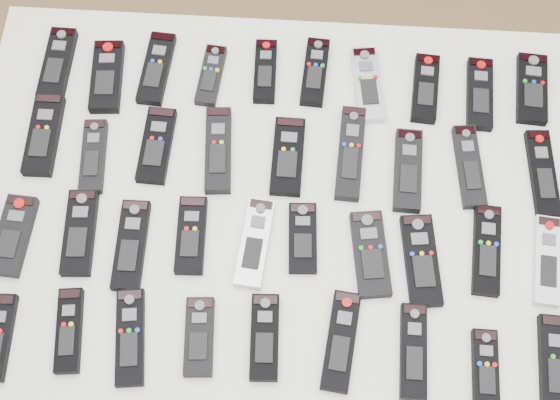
# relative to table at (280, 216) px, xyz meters

# --- Properties ---
(ground) EXTENTS (4.00, 4.00, 0.00)m
(ground) POSITION_rel_table_xyz_m (-0.02, 0.12, -0.72)
(ground) COLOR #9A754E
(ground) RESTS_ON ground
(table) EXTENTS (1.25, 0.88, 0.78)m
(table) POSITION_rel_table_xyz_m (0.00, 0.00, 0.00)
(table) COLOR white
(table) RESTS_ON ground
(remote_0) EXTENTS (0.06, 0.17, 0.02)m
(remote_0) POSITION_rel_table_xyz_m (-0.49, 0.29, 0.07)
(remote_0) COLOR black
(remote_0) RESTS_ON table
(remote_1) EXTENTS (0.07, 0.17, 0.02)m
(remote_1) POSITION_rel_table_xyz_m (-0.38, 0.26, 0.07)
(remote_1) COLOR black
(remote_1) RESTS_ON table
(remote_2) EXTENTS (0.07, 0.17, 0.02)m
(remote_2) POSITION_rel_table_xyz_m (-0.28, 0.29, 0.07)
(remote_2) COLOR black
(remote_2) RESTS_ON table
(remote_3) EXTENTS (0.06, 0.15, 0.02)m
(remote_3) POSITION_rel_table_xyz_m (-0.16, 0.28, 0.07)
(remote_3) COLOR black
(remote_3) RESTS_ON table
(remote_4) EXTENTS (0.05, 0.15, 0.02)m
(remote_4) POSITION_rel_table_xyz_m (-0.05, 0.30, 0.07)
(remote_4) COLOR black
(remote_4) RESTS_ON table
(remote_5) EXTENTS (0.06, 0.16, 0.02)m
(remote_5) POSITION_rel_table_xyz_m (0.06, 0.30, 0.07)
(remote_5) COLOR black
(remote_5) RESTS_ON table
(remote_6) EXTENTS (0.08, 0.18, 0.02)m
(remote_6) POSITION_rel_table_xyz_m (0.17, 0.28, 0.07)
(remote_6) COLOR #B7B7BC
(remote_6) RESTS_ON table
(remote_7) EXTENTS (0.06, 0.16, 0.02)m
(remote_7) POSITION_rel_table_xyz_m (0.29, 0.28, 0.07)
(remote_7) COLOR black
(remote_7) RESTS_ON table
(remote_8) EXTENTS (0.06, 0.17, 0.02)m
(remote_8) POSITION_rel_table_xyz_m (0.40, 0.27, 0.07)
(remote_8) COLOR black
(remote_8) RESTS_ON table
(remote_9) EXTENTS (0.07, 0.17, 0.02)m
(remote_9) POSITION_rel_table_xyz_m (0.51, 0.29, 0.07)
(remote_9) COLOR black
(remote_9) RESTS_ON table
(remote_10) EXTENTS (0.06, 0.18, 0.02)m
(remote_10) POSITION_rel_table_xyz_m (-0.49, 0.12, 0.07)
(remote_10) COLOR black
(remote_10) RESTS_ON table
(remote_11) EXTENTS (0.06, 0.16, 0.02)m
(remote_11) POSITION_rel_table_xyz_m (-0.38, 0.08, 0.07)
(remote_11) COLOR black
(remote_11) RESTS_ON table
(remote_12) EXTENTS (0.06, 0.17, 0.02)m
(remote_12) POSITION_rel_table_xyz_m (-0.26, 0.11, 0.07)
(remote_12) COLOR black
(remote_12) RESTS_ON table
(remote_13) EXTENTS (0.06, 0.19, 0.02)m
(remote_13) POSITION_rel_table_xyz_m (-0.13, 0.11, 0.07)
(remote_13) COLOR black
(remote_13) RESTS_ON table
(remote_14) EXTENTS (0.06, 0.17, 0.02)m
(remote_14) POSITION_rel_table_xyz_m (0.01, 0.10, 0.07)
(remote_14) COLOR black
(remote_14) RESTS_ON table
(remote_15) EXTENTS (0.06, 0.20, 0.02)m
(remote_15) POSITION_rel_table_xyz_m (0.13, 0.11, 0.07)
(remote_15) COLOR black
(remote_15) RESTS_ON table
(remote_16) EXTENTS (0.06, 0.18, 0.02)m
(remote_16) POSITION_rel_table_xyz_m (0.25, 0.08, 0.07)
(remote_16) COLOR black
(remote_16) RESTS_ON table
(remote_17) EXTENTS (0.06, 0.18, 0.02)m
(remote_17) POSITION_rel_table_xyz_m (0.37, 0.10, 0.07)
(remote_17) COLOR black
(remote_17) RESTS_ON table
(remote_18) EXTENTS (0.06, 0.19, 0.02)m
(remote_18) POSITION_rel_table_xyz_m (0.52, 0.09, 0.07)
(remote_18) COLOR black
(remote_18) RESTS_ON table
(remote_19) EXTENTS (0.07, 0.16, 0.02)m
(remote_19) POSITION_rel_table_xyz_m (-0.50, -0.10, 0.07)
(remote_19) COLOR black
(remote_19) RESTS_ON table
(remote_20) EXTENTS (0.07, 0.17, 0.02)m
(remote_20) POSITION_rel_table_xyz_m (-0.38, -0.09, 0.07)
(remote_20) COLOR black
(remote_20) RESTS_ON table
(remote_21) EXTENTS (0.06, 0.18, 0.02)m
(remote_21) POSITION_rel_table_xyz_m (-0.28, -0.11, 0.07)
(remote_21) COLOR black
(remote_21) RESTS_ON table
(remote_22) EXTENTS (0.06, 0.16, 0.02)m
(remote_22) POSITION_rel_table_xyz_m (-0.16, -0.08, 0.07)
(remote_22) COLOR black
(remote_22) RESTS_ON table
(remote_23) EXTENTS (0.07, 0.18, 0.02)m
(remote_23) POSITION_rel_table_xyz_m (-0.04, -0.09, 0.07)
(remote_23) COLOR #B7B7BC
(remote_23) RESTS_ON table
(remote_24) EXTENTS (0.06, 0.14, 0.02)m
(remote_24) POSITION_rel_table_xyz_m (0.05, -0.07, 0.07)
(remote_24) COLOR black
(remote_24) RESTS_ON table
(remote_25) EXTENTS (0.08, 0.18, 0.02)m
(remote_25) POSITION_rel_table_xyz_m (0.18, -0.10, 0.07)
(remote_25) COLOR black
(remote_25) RESTS_ON table
(remote_26) EXTENTS (0.08, 0.19, 0.02)m
(remote_26) POSITION_rel_table_xyz_m (0.27, -0.10, 0.07)
(remote_26) COLOR black
(remote_26) RESTS_ON table
(remote_27) EXTENTS (0.06, 0.18, 0.02)m
(remote_27) POSITION_rel_table_xyz_m (0.40, -0.08, 0.07)
(remote_27) COLOR black
(remote_27) RESTS_ON table
(remote_28) EXTENTS (0.06, 0.18, 0.02)m
(remote_28) POSITION_rel_table_xyz_m (0.51, -0.09, 0.07)
(remote_28) COLOR silver
(remote_28) RESTS_ON table
(remote_30) EXTENTS (0.06, 0.16, 0.02)m
(remote_30) POSITION_rel_table_xyz_m (-0.37, -0.28, 0.07)
(remote_30) COLOR black
(remote_30) RESTS_ON table
(remote_31) EXTENTS (0.07, 0.18, 0.02)m
(remote_31) POSITION_rel_table_xyz_m (-0.25, -0.28, 0.07)
(remote_31) COLOR black
(remote_31) RESTS_ON table
(remote_32) EXTENTS (0.06, 0.15, 0.02)m
(remote_32) POSITION_rel_table_xyz_m (-0.13, -0.28, 0.07)
(remote_32) COLOR black
(remote_32) RESTS_ON table
(remote_33) EXTENTS (0.06, 0.16, 0.02)m
(remote_33) POSITION_rel_table_xyz_m (-0.01, -0.27, 0.07)
(remote_33) COLOR black
(remote_33) RESTS_ON table
(remote_34) EXTENTS (0.07, 0.19, 0.02)m
(remote_34) POSITION_rel_table_xyz_m (0.13, -0.27, 0.07)
(remote_34) COLOR black
(remote_34) RESTS_ON table
(remote_35) EXTENTS (0.05, 0.17, 0.02)m
(remote_35) POSITION_rel_table_xyz_m (0.26, -0.28, 0.07)
(remote_35) COLOR black
(remote_35) RESTS_ON table
(remote_36) EXTENTS (0.05, 0.14, 0.02)m
(remote_36) POSITION_rel_table_xyz_m (0.38, -0.30, 0.07)
(remote_36) COLOR black
(remote_36) RESTS_ON table
(remote_37) EXTENTS (0.06, 0.18, 0.02)m
(remote_37) POSITION_rel_table_xyz_m (0.51, -0.28, 0.07)
(remote_37) COLOR black
(remote_37) RESTS_ON table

